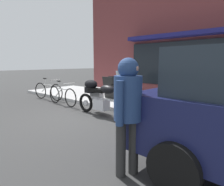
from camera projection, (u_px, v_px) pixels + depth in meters
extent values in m
plane|color=#353535|center=(82.00, 117.00, 5.67)|extent=(80.00, 80.00, 0.00)
torus|color=black|center=(122.00, 110.00, 5.27)|extent=(0.61, 0.09, 0.61)
cylinder|color=silver|center=(122.00, 110.00, 5.27)|extent=(0.16, 0.06, 0.16)
torus|color=black|center=(86.00, 103.00, 6.27)|extent=(0.61, 0.09, 0.61)
cylinder|color=silver|center=(86.00, 103.00, 6.27)|extent=(0.16, 0.06, 0.16)
cube|color=silver|center=(101.00, 104.00, 5.80)|extent=(0.44, 0.30, 0.32)
cylinder|color=silver|center=(102.00, 99.00, 5.74)|extent=(0.99, 0.06, 0.06)
ellipsoid|color=black|center=(107.00, 90.00, 5.56)|extent=(0.52, 0.28, 0.26)
cube|color=black|center=(97.00, 90.00, 5.85)|extent=(0.60, 0.24, 0.11)
cube|color=black|center=(90.00, 90.00, 6.07)|extent=(0.28, 0.22, 0.18)
cylinder|color=silver|center=(123.00, 99.00, 5.22)|extent=(0.35, 0.07, 0.67)
cylinder|color=black|center=(119.00, 84.00, 5.24)|extent=(0.04, 0.62, 0.04)
cube|color=silver|center=(122.00, 77.00, 5.16)|extent=(0.15, 0.32, 0.35)
sphere|color=#EAEACC|center=(124.00, 89.00, 5.15)|extent=(0.14, 0.14, 0.14)
cube|color=#B8B8B8|center=(97.00, 94.00, 6.23)|extent=(0.44, 0.20, 0.44)
cube|color=black|center=(99.00, 94.00, 6.32)|extent=(0.37, 0.02, 0.03)
ellipsoid|color=black|center=(91.00, 84.00, 6.01)|extent=(0.48, 0.32, 0.28)
torus|color=black|center=(70.00, 98.00, 6.94)|extent=(0.69, 0.05, 0.68)
torus|color=black|center=(55.00, 95.00, 7.65)|extent=(0.69, 0.05, 0.68)
cylinder|color=silver|center=(62.00, 89.00, 7.25)|extent=(0.58, 0.04, 0.04)
cylinder|color=silver|center=(59.00, 92.00, 7.42)|extent=(0.45, 0.04, 0.33)
cylinder|color=silver|center=(59.00, 85.00, 7.36)|extent=(0.03, 0.03, 0.30)
ellipsoid|color=black|center=(59.00, 81.00, 7.33)|extent=(0.22, 0.10, 0.06)
cylinder|color=silver|center=(69.00, 83.00, 6.90)|extent=(0.03, 0.48, 0.03)
cylinder|color=black|center=(218.00, 128.00, 3.74)|extent=(0.66, 0.23, 0.66)
cylinder|color=black|center=(174.00, 168.00, 2.32)|extent=(0.66, 0.23, 0.66)
cylinder|color=#2B2B2B|center=(134.00, 146.00, 2.76)|extent=(0.14, 0.14, 0.81)
cylinder|color=#2B2B2B|center=(121.00, 149.00, 2.68)|extent=(0.14, 0.14, 0.81)
cylinder|color=navy|center=(128.00, 98.00, 2.61)|extent=(0.44, 0.44, 0.61)
sphere|color=navy|center=(128.00, 68.00, 2.55)|extent=(0.28, 0.28, 0.28)
sphere|color=tan|center=(132.00, 68.00, 2.52)|extent=(0.17, 0.17, 0.17)
cylinder|color=navy|center=(135.00, 98.00, 2.81)|extent=(0.10, 0.10, 0.58)
cylinder|color=navy|center=(120.00, 103.00, 2.42)|extent=(0.10, 0.10, 0.58)
cube|color=black|center=(109.00, 88.00, 7.93)|extent=(0.55, 0.19, 0.91)
cube|color=black|center=(112.00, 87.00, 8.09)|extent=(0.55, 0.19, 0.91)
torus|color=black|center=(56.00, 92.00, 8.09)|extent=(0.72, 0.16, 0.72)
torus|color=black|center=(41.00, 91.00, 8.63)|extent=(0.72, 0.16, 0.72)
cylinder|color=silver|center=(48.00, 85.00, 8.32)|extent=(0.56, 0.13, 0.04)
cylinder|color=silver|center=(45.00, 88.00, 8.45)|extent=(0.44, 0.11, 0.32)
cylinder|color=silver|center=(45.00, 82.00, 8.40)|extent=(0.03, 0.03, 0.30)
ellipsoid|color=black|center=(45.00, 78.00, 8.37)|extent=(0.23, 0.13, 0.06)
cylinder|color=silver|center=(55.00, 80.00, 8.04)|extent=(0.10, 0.48, 0.03)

